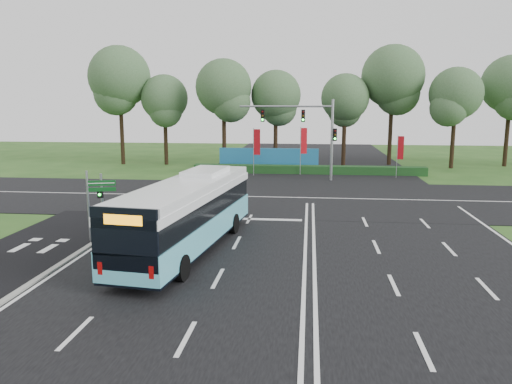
{
  "coord_description": "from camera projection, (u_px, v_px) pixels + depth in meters",
  "views": [
    {
      "loc": [
        0.12,
        -22.99,
        6.67
      ],
      "look_at": [
        -2.58,
        2.0,
        2.18
      ],
      "focal_mm": 35.0,
      "sensor_mm": 36.0,
      "label": 1
    }
  ],
  "objects": [
    {
      "name": "ground",
      "position": [
        305.0,
        246.0,
        23.68
      ],
      "size": [
        120.0,
        120.0,
        0.0
      ],
      "primitive_type": "plane",
      "color": "#264D19",
      "rests_on": "ground"
    },
    {
      "name": "road_main",
      "position": [
        305.0,
        245.0,
        23.68
      ],
      "size": [
        20.0,
        120.0,
        0.04
      ],
      "primitive_type": "cube",
      "color": "black",
      "rests_on": "ground"
    },
    {
      "name": "road_cross",
      "position": [
        307.0,
        198.0,
        35.42
      ],
      "size": [
        120.0,
        14.0,
        0.05
      ],
      "primitive_type": "cube",
      "color": "black",
      "rests_on": "ground"
    },
    {
      "name": "bike_path",
      "position": [
        21.0,
        255.0,
        22.06
      ],
      "size": [
        5.0,
        18.0,
        0.06
      ],
      "primitive_type": "cube",
      "color": "black",
      "rests_on": "ground"
    },
    {
      "name": "kerb_strip",
      "position": [
        73.0,
        256.0,
        21.8
      ],
      "size": [
        0.25,
        18.0,
        0.12
      ],
      "primitive_type": "cube",
      "color": "gray",
      "rests_on": "ground"
    },
    {
      "name": "city_bus",
      "position": [
        188.0,
        214.0,
        22.56
      ],
      "size": [
        3.98,
        12.28,
        3.46
      ],
      "rotation": [
        0.0,
        0.0,
        -0.12
      ],
      "color": "#5CC1D5",
      "rests_on": "ground"
    },
    {
      "name": "pedestrian_signal",
      "position": [
        102.0,
        203.0,
        24.98
      ],
      "size": [
        0.26,
        0.41,
        3.22
      ],
      "rotation": [
        0.0,
        0.0,
        0.03
      ],
      "color": "gray",
      "rests_on": "ground"
    },
    {
      "name": "street_sign",
      "position": [
        95.0,
        197.0,
        23.94
      ],
      "size": [
        1.32,
        0.46,
        3.51
      ],
      "rotation": [
        0.0,
        0.0,
        0.29
      ],
      "color": "gray",
      "rests_on": "ground"
    },
    {
      "name": "banner_flag_left",
      "position": [
        256.0,
        145.0,
        45.88
      ],
      "size": [
        0.65,
        0.11,
        4.42
      ],
      "rotation": [
        0.0,
        0.0,
        -0.09
      ],
      "color": "gray",
      "rests_on": "ground"
    },
    {
      "name": "banner_flag_mid",
      "position": [
        303.0,
        144.0,
        46.54
      ],
      "size": [
        0.63,
        0.29,
        4.5
      ],
      "rotation": [
        0.0,
        0.0,
        0.38
      ],
      "color": "gray",
      "rests_on": "ground"
    },
    {
      "name": "banner_flag_right",
      "position": [
        400.0,
        150.0,
        44.38
      ],
      "size": [
        0.57,
        0.16,
        3.88
      ],
      "rotation": [
        0.0,
        0.0,
        -0.2
      ],
      "color": "gray",
      "rests_on": "ground"
    },
    {
      "name": "traffic_light_gantry",
      "position": [
        311.0,
        127.0,
        42.9
      ],
      "size": [
        8.41,
        0.28,
        7.0
      ],
      "color": "gray",
      "rests_on": "ground"
    },
    {
      "name": "hedge",
      "position": [
        308.0,
        170.0,
        47.59
      ],
      "size": [
        22.0,
        1.2,
        0.8
      ],
      "primitive_type": "cube",
      "color": "#163C18",
      "rests_on": "ground"
    },
    {
      "name": "blue_hoarding",
      "position": [
        269.0,
        159.0,
        50.34
      ],
      "size": [
        10.0,
        0.3,
        2.2
      ],
      "primitive_type": "cube",
      "color": "#1C689A",
      "rests_on": "ground"
    },
    {
      "name": "eucalyptus_row",
      "position": [
        346.0,
        85.0,
        52.43
      ],
      "size": [
        53.86,
        10.08,
        12.82
      ],
      "color": "black",
      "rests_on": "ground"
    }
  ]
}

